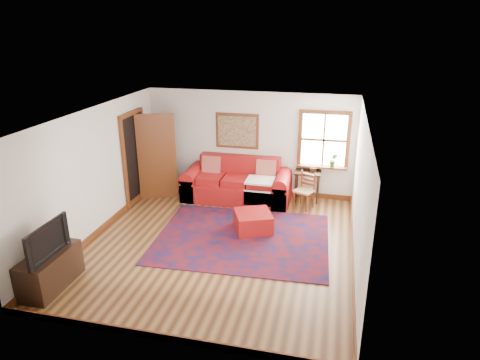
% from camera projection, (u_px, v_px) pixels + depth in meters
% --- Properties ---
extents(ground, '(5.50, 5.50, 0.00)m').
position_uv_depth(ground, '(219.00, 244.00, 8.21)').
color(ground, '#452612').
rests_on(ground, ground).
extents(room_envelope, '(5.04, 5.54, 2.52)m').
position_uv_depth(room_envelope, '(218.00, 162.00, 7.65)').
color(room_envelope, silver).
rests_on(room_envelope, ground).
extents(window, '(1.18, 0.20, 1.38)m').
position_uv_depth(window, '(325.00, 146.00, 9.84)').
color(window, white).
rests_on(window, ground).
extents(doorway, '(0.89, 1.08, 2.14)m').
position_uv_depth(doorway, '(148.00, 156.00, 9.94)').
color(doorway, black).
rests_on(doorway, ground).
extents(framed_artwork, '(1.05, 0.07, 0.85)m').
position_uv_depth(framed_artwork, '(237.00, 131.00, 10.21)').
color(framed_artwork, '#633015').
rests_on(framed_artwork, ground).
extents(persian_rug, '(3.45, 2.82, 0.02)m').
position_uv_depth(persian_rug, '(242.00, 238.00, 8.41)').
color(persian_rug, '#600D10').
rests_on(persian_rug, ground).
extents(red_leather_sofa, '(2.52, 1.04, 0.98)m').
position_uv_depth(red_leather_sofa, '(237.00, 186.00, 10.21)').
color(red_leather_sofa, maroon).
rests_on(red_leather_sofa, ground).
extents(red_ottoman, '(0.92, 0.92, 0.40)m').
position_uv_depth(red_ottoman, '(253.00, 222.00, 8.66)').
color(red_ottoman, maroon).
rests_on(red_ottoman, ground).
extents(side_table, '(0.61, 0.46, 0.73)m').
position_uv_depth(side_table, '(308.00, 176.00, 10.00)').
color(side_table, black).
rests_on(side_table, ground).
extents(ladder_back_chair, '(0.51, 0.50, 0.84)m').
position_uv_depth(ladder_back_chair, '(305.00, 189.00, 9.67)').
color(ladder_back_chair, tan).
rests_on(ladder_back_chair, ground).
extents(media_cabinet, '(0.49, 1.09, 0.60)m').
position_uv_depth(media_cabinet, '(50.00, 270.00, 6.79)').
color(media_cabinet, black).
rests_on(media_cabinet, ground).
extents(television, '(0.13, 0.97, 0.56)m').
position_uv_depth(television, '(42.00, 240.00, 6.52)').
color(television, black).
rests_on(television, media_cabinet).
extents(candle_hurricane, '(0.12, 0.12, 0.18)m').
position_uv_depth(candle_hurricane, '(64.00, 238.00, 6.99)').
color(candle_hurricane, silver).
rests_on(candle_hurricane, media_cabinet).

